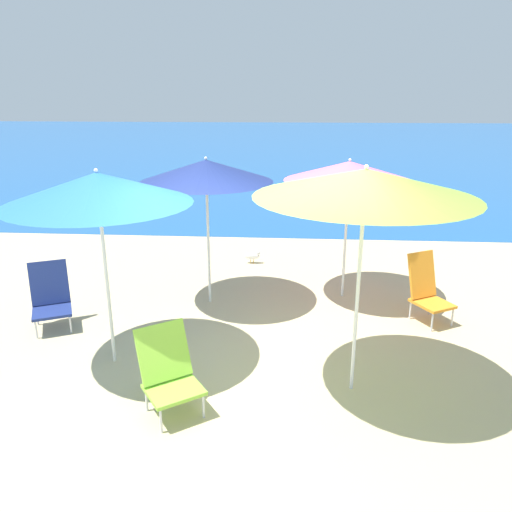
{
  "coord_description": "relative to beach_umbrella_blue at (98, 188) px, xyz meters",
  "views": [
    {
      "loc": [
        0.38,
        -4.65,
        2.9
      ],
      "look_at": [
        -0.02,
        1.06,
        1.0
      ],
      "focal_mm": 35.0,
      "sensor_mm": 36.0,
      "label": 1
    }
  ],
  "objects": [
    {
      "name": "beach_chair_navy",
      "position": [
        -1.1,
        0.84,
        -1.56
      ],
      "size": [
        0.66,
        0.7,
        0.83
      ],
      "rotation": [
        0.0,
        0.0,
        0.44
      ],
      "color": "silver",
      "rests_on": "ground"
    },
    {
      "name": "sea_water",
      "position": [
        1.56,
        25.08,
        -1.96
      ],
      "size": [
        60.0,
        40.0,
        0.01
      ],
      "color": "#1E5699",
      "rests_on": "ground"
    },
    {
      "name": "beach_umbrella_lime",
      "position": [
        2.6,
        -0.36,
        0.15
      ],
      "size": [
        2.04,
        2.04,
        2.28
      ],
      "color": "white",
      "rests_on": "ground"
    },
    {
      "name": "beach_umbrella_navy",
      "position": [
        0.81,
        1.73,
        -0.08
      ],
      "size": [
        1.8,
        1.8,
        2.08
      ],
      "color": "white",
      "rests_on": "ground"
    },
    {
      "name": "beach_umbrella_blue",
      "position": [
        0.0,
        0.0,
        0.0
      ],
      "size": [
        1.92,
        1.92,
        2.17
      ],
      "color": "white",
      "rests_on": "ground"
    },
    {
      "name": "ground_plane",
      "position": [
        1.56,
        -0.2,
        -1.97
      ],
      "size": [
        60.0,
        60.0,
        0.0
      ],
      "primitive_type": "plane",
      "color": "#C6B284"
    },
    {
      "name": "beach_chair_orange",
      "position": [
        3.75,
        1.37,
        -1.53
      ],
      "size": [
        0.63,
        0.69,
        0.89
      ],
      "rotation": [
        0.0,
        0.0,
        0.51
      ],
      "color": "silver",
      "rests_on": "ground"
    },
    {
      "name": "beach_umbrella_pink",
      "position": [
        2.74,
        2.08,
        -0.12
      ],
      "size": [
        1.81,
        1.81,
        2.03
      ],
      "color": "white",
      "rests_on": "ground"
    },
    {
      "name": "seagull",
      "position": [
        1.29,
        3.47,
        -1.83
      ],
      "size": [
        0.27,
        0.11,
        0.23
      ],
      "color": "gold",
      "rests_on": "ground"
    },
    {
      "name": "beach_chair_lime",
      "position": [
        0.83,
        -0.82,
        -1.55
      ],
      "size": [
        0.72,
        0.74,
        0.81
      ],
      "rotation": [
        0.0,
        0.0,
        0.61
      ],
      "color": "silver",
      "rests_on": "ground"
    }
  ]
}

